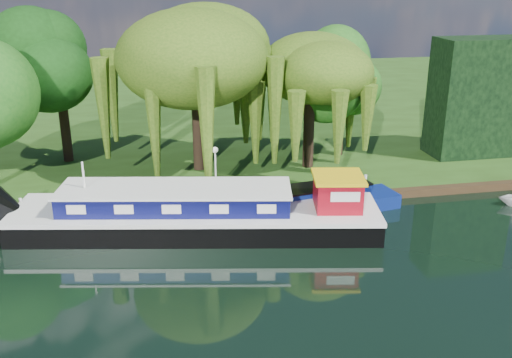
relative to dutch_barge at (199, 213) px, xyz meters
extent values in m
plane|color=black|center=(0.95, -5.75, -0.97)|extent=(120.00, 120.00, 0.00)
cube|color=#213E11|center=(0.95, 28.25, -0.74)|extent=(120.00, 52.00, 0.45)
cube|color=black|center=(-0.16, 0.03, -0.51)|extent=(18.81, 7.38, 1.22)
cube|color=silver|center=(-0.16, 0.03, 0.21)|extent=(18.93, 7.48, 0.22)
cube|color=#0A0C43|center=(-1.16, 0.22, 0.81)|extent=(11.74, 4.98, 0.97)
cube|color=silver|center=(-1.16, 0.22, 1.36)|extent=(11.98, 5.22, 0.12)
cube|color=maroon|center=(6.87, -1.28, 1.10)|extent=(2.62, 2.62, 1.53)
cube|color=gold|center=(6.87, -1.28, 1.94)|extent=(2.92, 2.92, 0.16)
cylinder|color=silver|center=(-5.58, 1.04, 1.55)|extent=(0.10, 0.10, 2.45)
cube|color=navy|center=(5.22, 0.72, -0.63)|extent=(12.35, 4.13, 0.91)
cube|color=navy|center=(5.22, 0.72, 0.21)|extent=(8.66, 2.99, 0.76)
cube|color=black|center=(5.22, 0.72, 0.64)|extent=(8.78, 3.11, 0.10)
cube|color=silver|center=(2.20, -0.61, 0.24)|extent=(0.61, 0.16, 0.32)
cube|color=silver|center=(4.30, -0.24, 0.24)|extent=(0.61, 0.16, 0.32)
cube|color=silver|center=(6.40, 0.13, 0.24)|extent=(0.61, 0.16, 0.32)
cube|color=silver|center=(8.50, 0.51, 0.24)|extent=(0.61, 0.16, 0.32)
cylinder|color=black|center=(0.83, 8.53, 2.43)|extent=(0.76, 0.76, 5.89)
ellipsoid|color=#2C4F11|center=(0.83, 8.53, 6.69)|extent=(8.23, 8.23, 5.32)
cylinder|color=black|center=(7.92, 7.72, 1.79)|extent=(0.65, 0.65, 4.62)
ellipsoid|color=#2C4F11|center=(7.92, 7.72, 5.13)|extent=(6.30, 6.30, 4.07)
cylinder|color=black|center=(-7.71, 11.95, 3.01)|extent=(0.68, 0.68, 7.05)
ellipsoid|color=black|center=(-7.71, 11.95, 5.89)|extent=(5.64, 5.64, 5.64)
cylinder|color=black|center=(10.75, 9.73, 2.38)|extent=(0.56, 0.56, 5.80)
ellipsoid|color=#174F13|center=(10.75, 9.73, 4.76)|extent=(4.64, 4.64, 4.64)
cube|color=black|center=(19.95, 8.25, 3.48)|extent=(6.00, 3.00, 8.00)
cylinder|color=silver|center=(1.45, 4.75, 0.58)|extent=(0.10, 0.10, 2.20)
sphere|color=white|center=(1.45, 4.75, 1.86)|extent=(0.36, 0.36, 0.36)
cylinder|color=silver|center=(-9.05, 2.65, -0.02)|extent=(0.16, 0.16, 1.00)
cylinder|color=silver|center=(-3.05, 2.65, -0.02)|extent=(0.16, 0.16, 1.00)
cylinder|color=silver|center=(3.95, 2.65, -0.02)|extent=(0.16, 0.16, 1.00)
cylinder|color=silver|center=(9.95, 2.65, -0.02)|extent=(0.16, 0.16, 1.00)
camera|label=1|loc=(-2.27, -26.67, 11.53)|focal=40.00mm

